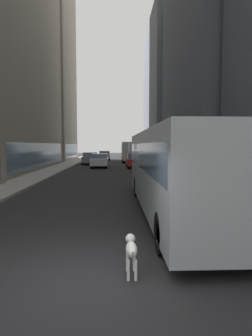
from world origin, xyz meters
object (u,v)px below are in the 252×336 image
object	(u,v)px
car_silver_sedan	(105,156)
dalmatian_dog	(131,249)
box_truck	(130,151)
car_white_van	(100,160)
car_red_coupe	(135,161)
transit_bus	(175,166)
car_grey_wagon	(90,158)

from	to	relation	value
car_silver_sedan	dalmatian_dog	world-z (taller)	car_silver_sedan
car_silver_sedan	box_truck	bearing A→B (deg)	-56.78
car_silver_sedan	car_white_van	bearing A→B (deg)	-90.00
car_red_coupe	dalmatian_dog	bearing A→B (deg)	-94.04
car_white_van	car_silver_sedan	bearing A→B (deg)	90.00
transit_bus	car_grey_wagon	world-z (taller)	transit_bus
car_silver_sedan	box_truck	size ratio (longest dim) A/B	0.53
car_silver_sedan	car_red_coupe	bearing A→B (deg)	-76.62
car_grey_wagon	box_truck	world-z (taller)	box_truck
car_silver_sedan	car_grey_wagon	bearing A→B (deg)	-98.92
car_grey_wagon	dalmatian_dog	bearing A→B (deg)	-83.83
car_white_van	car_red_coupe	xyz separation A→B (m)	(4.00, -0.45, 0.00)
car_red_coupe	dalmatian_dog	size ratio (longest dim) A/B	4.79
box_truck	dalmatian_dog	xyz separation A→B (m)	(-1.93, -38.05, -1.15)
car_white_van	car_grey_wagon	bearing A→B (deg)	104.54
car_white_van	car_silver_sedan	distance (m)	16.36
transit_bus	dalmatian_dog	bearing A→B (deg)	-110.33
car_grey_wagon	box_truck	distance (m)	6.98
box_truck	dalmatian_dog	distance (m)	38.12
car_white_van	box_truck	size ratio (longest dim) A/B	0.56
box_truck	car_grey_wagon	bearing A→B (deg)	-143.91
car_silver_sedan	car_grey_wagon	xyz separation A→B (m)	(-1.60, -10.19, 0.00)
box_truck	dalmatian_dog	world-z (taller)	box_truck
dalmatian_dog	car_white_van	bearing A→B (deg)	94.26
car_red_coupe	car_grey_wagon	distance (m)	8.67
car_silver_sedan	car_grey_wagon	distance (m)	10.32
car_red_coupe	car_silver_sedan	world-z (taller)	same
car_white_van	car_silver_sedan	world-z (taller)	same
box_truck	transit_bus	bearing A→B (deg)	-90.00
transit_bus	box_truck	world-z (taller)	same
transit_bus	car_red_coupe	size ratio (longest dim) A/B	2.50
box_truck	car_white_van	bearing A→B (deg)	-111.32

